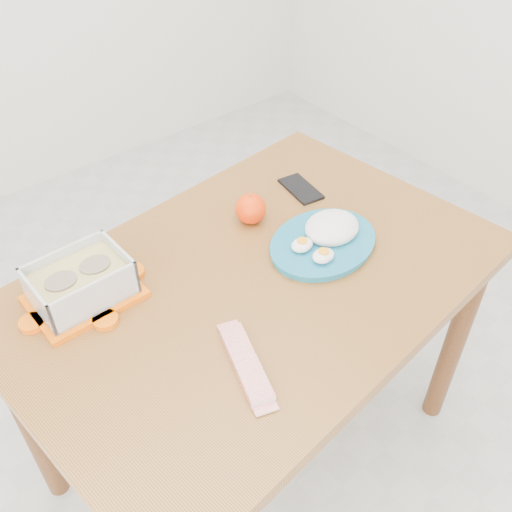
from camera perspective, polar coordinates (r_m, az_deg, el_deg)
ground at (r=1.98m, az=-1.77°, el=-15.73°), size 3.50×3.50×0.00m
dining_table at (r=1.41m, az=0.00°, el=-5.02°), size 1.23×0.89×0.75m
food_container at (r=1.30m, az=-17.10°, el=-2.58°), size 0.24×0.18×0.10m
orange_fruit at (r=1.47m, az=-0.54°, el=4.75°), size 0.08×0.08×0.08m
rice_plate at (r=1.41m, az=7.02°, el=2.01°), size 0.32×0.32×0.08m
candy_bar at (r=1.15m, az=-1.03°, el=-10.66°), size 0.11×0.20×0.02m
smartphone at (r=1.61m, az=4.49°, el=6.71°), size 0.09×0.15×0.01m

